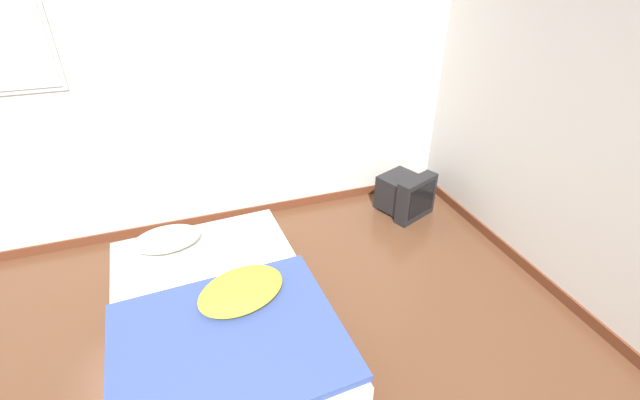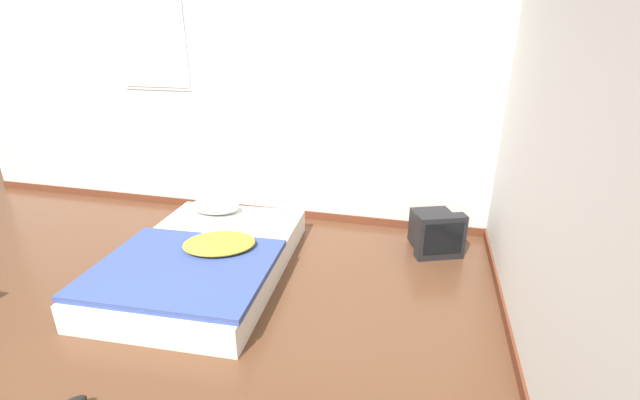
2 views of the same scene
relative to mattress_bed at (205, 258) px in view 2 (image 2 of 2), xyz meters
The scene contains 4 objects.
wall_back 1.82m from the mattress_bed, 92.84° to the left, with size 7.51×0.08×2.60m.
wall_right 3.14m from the mattress_bed, 30.41° to the right, with size 0.08×8.14×2.60m.
mattress_bed is the anchor object (origin of this frame).
crt_tv 2.18m from the mattress_bed, 25.19° to the left, with size 0.54×0.56×0.43m.
Camera 2 is at (1.86, -1.48, 2.01)m, focal length 24.00 mm.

